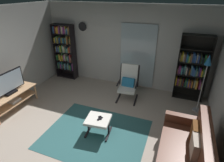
# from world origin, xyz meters

# --- Properties ---
(ground_plane) EXTENTS (7.02, 7.02, 0.00)m
(ground_plane) POSITION_xyz_m (0.00, 0.00, 0.00)
(ground_plane) COLOR #AD9D8E
(wall_back) EXTENTS (5.60, 0.06, 2.60)m
(wall_back) POSITION_xyz_m (0.00, 2.90, 1.30)
(wall_back) COLOR beige
(wall_back) RESTS_ON ground
(glass_door_panel) EXTENTS (1.10, 0.01, 2.00)m
(glass_door_panel) POSITION_xyz_m (0.45, 2.83, 1.05)
(glass_door_panel) COLOR silver
(area_rug) EXTENTS (2.24, 1.82, 0.01)m
(area_rug) POSITION_xyz_m (0.20, 0.26, 0.00)
(area_rug) COLOR #2F6062
(area_rug) RESTS_ON ground
(tv_stand) EXTENTS (0.51, 1.39, 0.49)m
(tv_stand) POSITION_xyz_m (-2.32, 0.35, 0.33)
(tv_stand) COLOR tan
(tv_stand) RESTS_ON ground
(television) EXTENTS (0.20, 0.96, 0.59)m
(television) POSITION_xyz_m (-2.32, 0.35, 0.77)
(television) COLOR black
(television) RESTS_ON tv_stand
(bookshelf_near_tv) EXTENTS (0.74, 0.30, 1.91)m
(bookshelf_near_tv) POSITION_xyz_m (-2.11, 2.67, 1.02)
(bookshelf_near_tv) COLOR black
(bookshelf_near_tv) RESTS_ON ground
(bookshelf_near_sofa) EXTENTS (0.83, 0.30, 1.90)m
(bookshelf_near_sofa) POSITION_xyz_m (2.06, 2.69, 0.91)
(bookshelf_near_sofa) COLOR black
(bookshelf_near_sofa) RESTS_ON ground
(leather_sofa) EXTENTS (0.81, 1.73, 0.89)m
(leather_sofa) POSITION_xyz_m (2.08, 0.04, 0.32)
(leather_sofa) COLOR #5A2F21
(leather_sofa) RESTS_ON ground
(lounge_armchair) EXTENTS (0.62, 0.70, 1.02)m
(lounge_armchair) POSITION_xyz_m (0.41, 2.03, 0.53)
(lounge_armchair) COLOR black
(lounge_armchair) RESTS_ON ground
(ottoman) EXTENTS (0.57, 0.54, 0.40)m
(ottoman) POSITION_xyz_m (0.24, 0.32, 0.33)
(ottoman) COLOR white
(ottoman) RESTS_ON ground
(tv_remote) EXTENTS (0.09, 0.15, 0.02)m
(tv_remote) POSITION_xyz_m (0.28, 0.32, 0.41)
(tv_remote) COLOR black
(tv_remote) RESTS_ON ottoman
(cell_phone) EXTENTS (0.12, 0.16, 0.01)m
(cell_phone) POSITION_xyz_m (0.27, 0.35, 0.41)
(cell_phone) COLOR black
(cell_phone) RESTS_ON ottoman
(floor_lamp_by_shelf) EXTENTS (0.22, 0.22, 1.58)m
(floor_lamp_by_shelf) POSITION_xyz_m (2.35, 2.08, 1.22)
(floor_lamp_by_shelf) COLOR #A5A5AD
(floor_lamp_by_shelf) RESTS_ON ground
(wall_clock) EXTENTS (0.29, 0.03, 0.29)m
(wall_clock) POSITION_xyz_m (-1.43, 2.82, 1.85)
(wall_clock) COLOR silver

